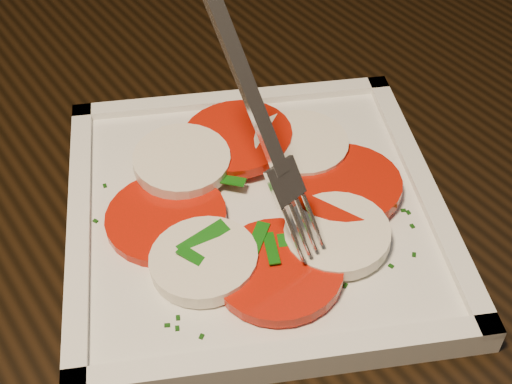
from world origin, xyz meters
name	(u,v)px	position (x,y,z in m)	size (l,w,h in m)	color
table	(170,334)	(-0.29, 0.24, 0.65)	(1.29, 0.95, 0.75)	black
plate	(256,214)	(-0.21, 0.23, 0.76)	(0.26, 0.26, 0.01)	white
caprese_salad	(256,199)	(-0.21, 0.23, 0.77)	(0.21, 0.21, 0.02)	red
fork	(237,93)	(-0.23, 0.23, 0.87)	(0.04, 0.11, 0.18)	white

